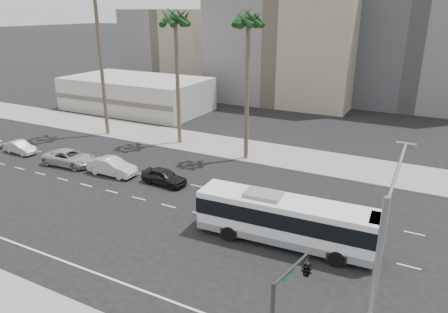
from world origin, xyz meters
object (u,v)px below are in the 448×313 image
Objects in this scene: car_c at (69,158)px; palm_mid at (175,22)px; city_bus at (284,219)px; streetlight_corner at (375,291)px; palm_near at (248,23)px; car_a at (164,176)px; car_b at (112,167)px; car_d at (20,147)px; traffic_signal at (303,272)px.

palm_mid is (5.98, 11.19, 12.88)m from car_c.
streetlight_corner is at bearing -59.41° from city_bus.
palm_near is 9.29m from palm_mid.
palm_near reaches higher than streetlight_corner.
car_b reaches higher than car_a.
car_d is 0.41× the size of streetlight_corner.
palm_near is (9.53, 9.88, 12.95)m from car_b.
streetlight_corner is 0.66× the size of palm_near.
streetlight_corner is 1.91× the size of traffic_signal.
city_bus reaches higher than car_c.
city_bus is at bearing 124.39° from traffic_signal.
city_bus is 2.14× the size of car_c.
streetlight_corner reaches higher than car_b.
traffic_signal is at bearing -124.36° from car_a.
palm_mid is at bearing -47.58° from car_d.
palm_mid is (0.33, 11.18, 12.84)m from car_b.
car_d is (-19.07, -0.27, -0.07)m from car_a.
palm_near is at bearing 124.48° from streetlight_corner.
car_b is (-18.74, 4.04, -0.98)m from city_bus.
city_bus is 9.89m from traffic_signal.
palm_mid is at bearing 137.62° from city_bus.
car_a is at bearing 144.14° from streetlight_corner.
car_c is at bearing 89.08° from car_b.
car_d is 0.27× the size of palm_mid.
car_a is at bearing -111.81° from palm_near.
car_b is 18.87m from palm_near.
car_b is at bearing 97.66° from car_a.
streetlight_corner is 36.98m from palm_mid.
car_b is 13.33m from car_d.
car_d is (-13.33, 0.13, -0.15)m from car_b.
car_d is 41.97m from streetlight_corner.
traffic_signal reaches higher than car_a.
car_c reaches higher than car_a.
streetlight_corner is at bearing -120.62° from car_b.
car_c is (-5.65, -0.02, -0.04)m from car_b.
city_bus reaches higher than car_d.
car_b is at bearing -87.11° from car_d.
car_b is (-5.74, -0.41, 0.07)m from car_a.
traffic_signal reaches higher than car_d.
car_c is at bearing 166.20° from traffic_signal.
palm_mid reaches higher than city_bus.
car_b is 1.22× the size of car_d.
palm_mid reaches higher than streetlight_corner.
car_c is at bearing -118.11° from palm_mid.
car_a is 17.66m from palm_mid.
city_bus is at bearing -104.88° from car_c.
car_b is at bearing 151.48° from streetlight_corner.
car_c is (-24.39, 4.02, -1.02)m from city_bus.
palm_mid reaches higher than car_c.
car_b is 17.03m from palm_mid.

